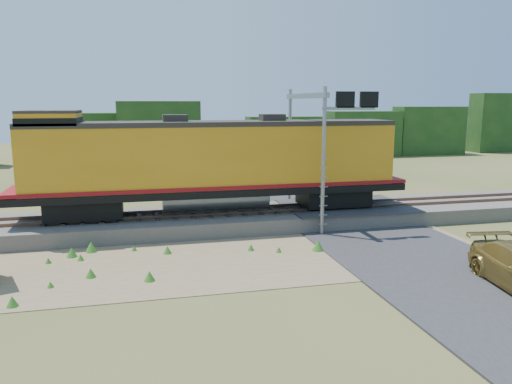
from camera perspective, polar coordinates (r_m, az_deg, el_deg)
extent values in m
plane|color=#475123|center=(21.42, -0.74, -7.83)|extent=(140.00, 140.00, 0.00)
cube|color=slate|center=(26.99, -3.56, -3.18)|extent=(70.00, 5.00, 0.80)
cube|color=brown|center=(26.19, -3.30, -2.51)|extent=(70.00, 0.10, 0.16)
cube|color=brown|center=(27.57, -3.83, -1.87)|extent=(70.00, 0.10, 0.16)
cube|color=#8C7754|center=(21.56, -6.27, -7.73)|extent=(26.00, 8.00, 0.03)
cube|color=#38383A|center=(28.90, 10.24, -1.55)|extent=(7.00, 5.20, 0.06)
cube|color=#38383A|center=(43.92, 1.82, 1.55)|extent=(7.00, 24.00, 0.08)
cube|color=#163A15|center=(58.14, -9.11, 6.72)|extent=(36.00, 3.00, 6.50)
cube|color=#163A15|center=(73.09, 24.18, 6.45)|extent=(50.00, 3.00, 6.00)
cube|color=black|center=(26.52, -18.98, -1.69)|extent=(3.69, 2.36, 0.92)
cube|color=black|center=(28.47, 8.79, -0.47)|extent=(3.69, 2.36, 0.92)
cube|color=black|center=(26.58, -4.61, 0.28)|extent=(20.53, 3.08, 0.37)
cylinder|color=gray|center=(26.66, -4.59, -0.77)|extent=(5.64, 1.23, 1.23)
cube|color=orange|center=(26.33, -4.66, 4.08)|extent=(18.99, 2.98, 3.18)
cube|color=maroon|center=(26.52, -4.61, 0.93)|extent=(20.53, 3.13, 0.18)
cube|color=#28231E|center=(26.20, -4.71, 7.81)|extent=(18.99, 3.03, 0.25)
cube|color=orange|center=(26.19, -22.46, 7.60)|extent=(2.67, 2.98, 0.72)
cube|color=#28231E|center=(26.18, -22.52, 8.48)|extent=(2.67, 3.03, 0.12)
cube|color=black|center=(26.19, -22.45, 7.49)|extent=(2.72, 3.03, 0.36)
cube|color=maroon|center=(26.64, -25.39, 2.43)|extent=(0.10, 2.05, 1.23)
cube|color=#28231E|center=(25.96, -9.25, 8.22)|extent=(1.23, 1.03, 0.46)
cube|color=#28231E|center=(26.84, 1.86, 8.40)|extent=(1.23, 1.03, 0.46)
cylinder|color=gray|center=(24.93, 7.70, 3.36)|extent=(0.19, 0.19, 7.41)
cylinder|color=gray|center=(30.19, 3.86, 4.60)|extent=(0.19, 0.19, 7.41)
cube|color=gray|center=(27.39, 5.72, 10.88)|extent=(0.26, 6.20, 0.26)
cube|color=gray|center=(25.25, 10.57, 9.38)|extent=(2.75, 0.16, 0.16)
cube|color=black|center=(25.16, 10.16, 10.36)|extent=(0.95, 0.16, 0.79)
cube|color=black|center=(25.69, 12.79, 10.26)|extent=(0.95, 0.16, 0.79)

